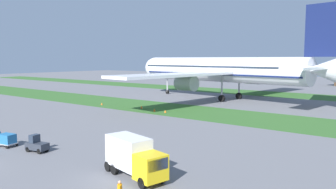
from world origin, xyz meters
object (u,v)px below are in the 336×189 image
(ground_crew_marshaller, at_px, (139,145))
(taxiway_marker_3, at_px, (142,107))
(airliner, at_px, (223,70))
(catering_truck, at_px, (134,156))
(taxiway_marker_1, at_px, (165,111))
(cargo_dolly_lead, at_px, (7,139))
(baggage_tug, at_px, (37,145))
(taxiway_marker_2, at_px, (154,110))
(taxiway_marker_0, at_px, (102,104))

(ground_crew_marshaller, relative_size, taxiway_marker_3, 2.57)
(airliner, distance_m, catering_truck, 60.12)
(airliner, xyz_separation_m, taxiway_marker_1, (0.97, -25.77, -7.57))
(cargo_dolly_lead, distance_m, taxiway_marker_3, 33.95)
(baggage_tug, xyz_separation_m, taxiway_marker_2, (-7.95, 30.70, -0.49))
(catering_truck, distance_m, taxiway_marker_2, 37.55)
(taxiway_marker_0, height_order, taxiway_marker_1, taxiway_marker_1)
(catering_truck, xyz_separation_m, taxiway_marker_1, (-20.01, 30.27, -1.68))
(airliner, height_order, catering_truck, airliner)
(taxiway_marker_0, bearing_deg, baggage_tug, -52.21)
(cargo_dolly_lead, height_order, taxiway_marker_2, cargo_dolly_lead)
(taxiway_marker_2, bearing_deg, airliner, 86.53)
(airliner, relative_size, taxiway_marker_1, 131.13)
(airliner, distance_m, baggage_tug, 57.55)
(taxiway_marker_3, bearing_deg, taxiway_marker_2, -16.41)
(catering_truck, bearing_deg, taxiway_marker_1, -133.61)
(taxiway_marker_1, bearing_deg, ground_crew_marshaller, -58.04)
(taxiway_marker_2, bearing_deg, baggage_tug, -75.48)
(taxiway_marker_2, bearing_deg, taxiway_marker_0, 179.29)
(cargo_dolly_lead, xyz_separation_m, taxiway_marker_2, (-3.02, 31.64, -0.59))
(taxiway_marker_1, distance_m, taxiway_marker_2, 2.56)
(taxiway_marker_1, bearing_deg, taxiway_marker_3, 171.36)
(taxiway_marker_0, distance_m, taxiway_marker_2, 16.01)
(airliner, height_order, baggage_tug, airliner)
(cargo_dolly_lead, xyz_separation_m, taxiway_marker_1, (-0.47, 31.93, -0.65))
(catering_truck, bearing_deg, taxiway_marker_0, -115.13)
(baggage_tug, relative_size, taxiway_marker_1, 5.11)
(catering_truck, relative_size, taxiway_marker_3, 10.75)
(taxiway_marker_0, xyz_separation_m, taxiway_marker_2, (16.00, -0.20, 0.09))
(catering_truck, height_order, taxiway_marker_0, catering_truck)
(baggage_tug, height_order, taxiway_marker_1, baggage_tug)
(baggage_tug, bearing_deg, taxiway_marker_2, -176.27)
(catering_truck, height_order, taxiway_marker_3, catering_truck)
(cargo_dolly_lead, bearing_deg, ground_crew_marshaller, 107.38)
(airliner, relative_size, catering_truck, 9.83)
(cargo_dolly_lead, height_order, taxiway_marker_3, cargo_dolly_lead)
(baggage_tug, bearing_deg, taxiway_marker_1, 179.10)
(taxiway_marker_2, distance_m, taxiway_marker_3, 4.95)
(taxiway_marker_1, bearing_deg, cargo_dolly_lead, -89.16)
(airliner, bearing_deg, taxiway_marker_3, 173.05)
(taxiway_marker_1, bearing_deg, airliner, 92.15)
(cargo_dolly_lead, bearing_deg, taxiway_marker_0, -159.94)
(taxiway_marker_2, height_order, taxiway_marker_3, taxiway_marker_3)
(catering_truck, relative_size, taxiway_marker_0, 15.15)
(ground_crew_marshaller, height_order, taxiway_marker_2, ground_crew_marshaller)
(baggage_tug, height_order, taxiway_marker_0, baggage_tug)
(cargo_dolly_lead, height_order, catering_truck, catering_truck)
(baggage_tug, bearing_deg, taxiway_marker_3, -169.21)
(taxiway_marker_0, distance_m, taxiway_marker_3, 11.32)
(catering_truck, distance_m, ground_crew_marshaller, 7.96)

